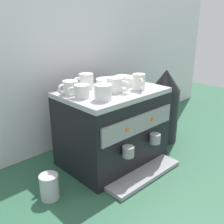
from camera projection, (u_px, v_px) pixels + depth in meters
ground_plane at (112, 159)px, 1.49m from camera, size 4.00×4.00×0.00m
tiled_backsplash_wall at (70, 47)px, 1.52m from camera, size 2.80×0.03×1.19m
espresso_machine at (113, 127)px, 1.41m from camera, size 0.53×0.48×0.40m
ceramic_cup_0 at (116, 85)px, 1.30m from camera, size 0.08×0.12×0.07m
ceramic_cup_1 at (103, 92)px, 1.18m from camera, size 0.11×0.08×0.07m
ceramic_cup_2 at (81, 91)px, 1.21m from camera, size 0.10×0.07×0.06m
ceramic_cup_3 at (139, 82)px, 1.34m from camera, size 0.08×0.10×0.08m
ceramic_cup_4 at (85, 81)px, 1.36m from camera, size 0.12×0.07×0.08m
ceramic_cup_5 at (70, 87)px, 1.27m from camera, size 0.11×0.08×0.06m
ceramic_bowl_0 at (134, 81)px, 1.44m from camera, size 0.10×0.10×0.04m
ceramic_bowl_1 at (108, 82)px, 1.43m from camera, size 0.13×0.13×0.04m
ceramic_bowl_2 at (123, 79)px, 1.53m from camera, size 0.09×0.09×0.03m
coffee_grinder at (164, 106)px, 1.65m from camera, size 0.18×0.18×0.46m
milk_pitcher at (49, 187)px, 1.15m from camera, size 0.08×0.08×0.11m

